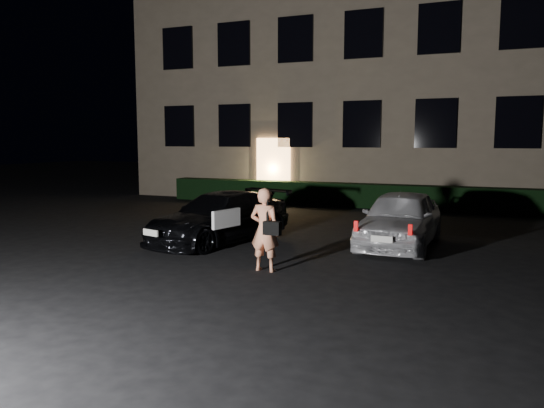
% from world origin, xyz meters
% --- Properties ---
extents(ground, '(80.00, 80.00, 0.00)m').
position_xyz_m(ground, '(0.00, 0.00, 0.00)').
color(ground, black).
rests_on(ground, ground).
extents(building, '(20.00, 8.11, 12.00)m').
position_xyz_m(building, '(-0.00, 14.99, 6.00)').
color(building, '#746653').
rests_on(building, ground).
extents(hedge, '(15.00, 0.70, 0.85)m').
position_xyz_m(hedge, '(0.00, 10.50, 0.42)').
color(hedge, black).
rests_on(hedge, ground).
extents(sedan, '(2.63, 4.36, 1.18)m').
position_xyz_m(sedan, '(-1.48, 2.69, 0.59)').
color(sedan, black).
rests_on(sedan, ground).
extents(hatch, '(1.64, 3.83, 1.29)m').
position_xyz_m(hatch, '(2.60, 3.78, 0.65)').
color(hatch, silver).
rests_on(hatch, ground).
extents(man, '(0.64, 0.38, 1.56)m').
position_xyz_m(man, '(0.66, 0.48, 0.78)').
color(man, '#F6996F').
rests_on(man, ground).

